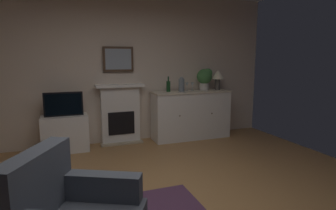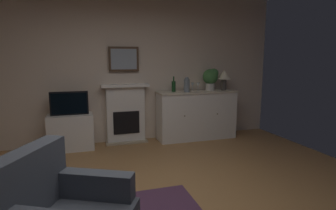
{
  "view_description": "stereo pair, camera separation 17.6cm",
  "coord_description": "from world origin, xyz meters",
  "px_view_note": "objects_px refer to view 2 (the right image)",
  "views": [
    {
      "loc": [
        -0.87,
        -2.48,
        1.56
      ],
      "look_at": [
        0.31,
        0.69,
        1.0
      ],
      "focal_mm": 29.94,
      "sensor_mm": 36.0,
      "label": 1
    },
    {
      "loc": [
        -0.7,
        -2.54,
        1.56
      ],
      "look_at": [
        0.31,
        0.69,
        1.0
      ],
      "focal_mm": 29.94,
      "sensor_mm": 36.0,
      "label": 2
    }
  ],
  "objects_px": {
    "wine_glass_center": "(198,85)",
    "vase_decorative": "(187,85)",
    "tv_cabinet": "(71,132)",
    "sideboard_cabinet": "(196,115)",
    "tv_set": "(69,103)",
    "wine_bottle": "(174,86)",
    "fireplace_unit": "(126,113)",
    "wine_glass_left": "(192,85)",
    "framed_picture": "(124,59)",
    "table_lamp": "(224,76)",
    "potted_plant_small": "(211,77)"
  },
  "relations": [
    {
      "from": "sideboard_cabinet",
      "to": "wine_glass_center",
      "type": "relative_size",
      "value": 9.42
    },
    {
      "from": "wine_glass_left",
      "to": "tv_set",
      "type": "relative_size",
      "value": 0.27
    },
    {
      "from": "wine_bottle",
      "to": "table_lamp",
      "type": "bearing_deg",
      "value": -2.6
    },
    {
      "from": "tv_cabinet",
      "to": "fireplace_unit",
      "type": "bearing_deg",
      "value": 9.45
    },
    {
      "from": "sideboard_cabinet",
      "to": "framed_picture",
      "type": "bearing_deg",
      "value": 170.72
    },
    {
      "from": "sideboard_cabinet",
      "to": "fireplace_unit",
      "type": "bearing_deg",
      "value": 172.59
    },
    {
      "from": "wine_bottle",
      "to": "tv_set",
      "type": "relative_size",
      "value": 0.47
    },
    {
      "from": "table_lamp",
      "to": "vase_decorative",
      "type": "bearing_deg",
      "value": -176.46
    },
    {
      "from": "framed_picture",
      "to": "wine_bottle",
      "type": "height_order",
      "value": "framed_picture"
    },
    {
      "from": "table_lamp",
      "to": "wine_bottle",
      "type": "bearing_deg",
      "value": 177.4
    },
    {
      "from": "potted_plant_small",
      "to": "framed_picture",
      "type": "bearing_deg",
      "value": 173.97
    },
    {
      "from": "tv_cabinet",
      "to": "sideboard_cabinet",
      "type": "bearing_deg",
      "value": -0.37
    },
    {
      "from": "sideboard_cabinet",
      "to": "potted_plant_small",
      "type": "distance_m",
      "value": 0.79
    },
    {
      "from": "table_lamp",
      "to": "wine_glass_center",
      "type": "height_order",
      "value": "table_lamp"
    },
    {
      "from": "vase_decorative",
      "to": "potted_plant_small",
      "type": "distance_m",
      "value": 0.56
    },
    {
      "from": "fireplace_unit",
      "to": "tv_set",
      "type": "bearing_deg",
      "value": -169.23
    },
    {
      "from": "fireplace_unit",
      "to": "table_lamp",
      "type": "xyz_separation_m",
      "value": [
        1.94,
        -0.18,
        0.67
      ]
    },
    {
      "from": "vase_decorative",
      "to": "tv_set",
      "type": "xyz_separation_m",
      "value": [
        -2.11,
        0.04,
        -0.26
      ]
    },
    {
      "from": "framed_picture",
      "to": "table_lamp",
      "type": "relative_size",
      "value": 1.37
    },
    {
      "from": "table_lamp",
      "to": "tv_cabinet",
      "type": "xyz_separation_m",
      "value": [
        -2.92,
        0.02,
        -0.91
      ]
    },
    {
      "from": "framed_picture",
      "to": "tv_cabinet",
      "type": "relative_size",
      "value": 0.73
    },
    {
      "from": "potted_plant_small",
      "to": "tv_cabinet",
      "type": "bearing_deg",
      "value": -179.34
    },
    {
      "from": "table_lamp",
      "to": "fireplace_unit",
      "type": "bearing_deg",
      "value": 174.78
    },
    {
      "from": "table_lamp",
      "to": "wine_glass_center",
      "type": "xyz_separation_m",
      "value": [
        -0.55,
        0.02,
        -0.16
      ]
    },
    {
      "from": "sideboard_cabinet",
      "to": "wine_bottle",
      "type": "xyz_separation_m",
      "value": [
        -0.46,
        0.05,
        0.58
      ]
    },
    {
      "from": "wine_bottle",
      "to": "tv_cabinet",
      "type": "height_order",
      "value": "wine_bottle"
    },
    {
      "from": "wine_glass_center",
      "to": "tv_set",
      "type": "bearing_deg",
      "value": -179.29
    },
    {
      "from": "wine_glass_center",
      "to": "tv_cabinet",
      "type": "height_order",
      "value": "wine_glass_center"
    },
    {
      "from": "vase_decorative",
      "to": "tv_cabinet",
      "type": "bearing_deg",
      "value": 178.23
    },
    {
      "from": "wine_glass_center",
      "to": "vase_decorative",
      "type": "relative_size",
      "value": 0.59
    },
    {
      "from": "wine_glass_left",
      "to": "wine_bottle",
      "type": "bearing_deg",
      "value": 178.58
    },
    {
      "from": "wine_glass_center",
      "to": "vase_decorative",
      "type": "distance_m",
      "value": 0.27
    },
    {
      "from": "framed_picture",
      "to": "table_lamp",
      "type": "xyz_separation_m",
      "value": [
        1.94,
        -0.22,
        -0.33
      ]
    },
    {
      "from": "vase_decorative",
      "to": "tv_cabinet",
      "type": "xyz_separation_m",
      "value": [
        -2.11,
        0.06,
        -0.77
      ]
    },
    {
      "from": "wine_glass_center",
      "to": "vase_decorative",
      "type": "bearing_deg",
      "value": -164.79
    },
    {
      "from": "fireplace_unit",
      "to": "vase_decorative",
      "type": "relative_size",
      "value": 3.91
    },
    {
      "from": "fireplace_unit",
      "to": "wine_glass_left",
      "type": "height_order",
      "value": "wine_glass_left"
    },
    {
      "from": "vase_decorative",
      "to": "tv_set",
      "type": "relative_size",
      "value": 0.45
    },
    {
      "from": "sideboard_cabinet",
      "to": "vase_decorative",
      "type": "bearing_deg",
      "value": -167.67
    },
    {
      "from": "wine_bottle",
      "to": "wine_glass_center",
      "type": "distance_m",
      "value": 0.49
    },
    {
      "from": "tv_cabinet",
      "to": "potted_plant_small",
      "type": "relative_size",
      "value": 1.74
    },
    {
      "from": "wine_glass_left",
      "to": "potted_plant_small",
      "type": "relative_size",
      "value": 0.38
    },
    {
      "from": "table_lamp",
      "to": "sideboard_cabinet",
      "type": "bearing_deg",
      "value": -180.0
    },
    {
      "from": "wine_bottle",
      "to": "fireplace_unit",
      "type": "bearing_deg",
      "value": 171.81
    },
    {
      "from": "sideboard_cabinet",
      "to": "tv_cabinet",
      "type": "distance_m",
      "value": 2.34
    },
    {
      "from": "table_lamp",
      "to": "tv_set",
      "type": "height_order",
      "value": "table_lamp"
    },
    {
      "from": "fireplace_unit",
      "to": "potted_plant_small",
      "type": "bearing_deg",
      "value": -4.5
    },
    {
      "from": "sideboard_cabinet",
      "to": "table_lamp",
      "type": "relative_size",
      "value": 3.89
    },
    {
      "from": "tv_cabinet",
      "to": "vase_decorative",
      "type": "bearing_deg",
      "value": -1.77
    },
    {
      "from": "fireplace_unit",
      "to": "table_lamp",
      "type": "bearing_deg",
      "value": -5.22
    }
  ]
}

